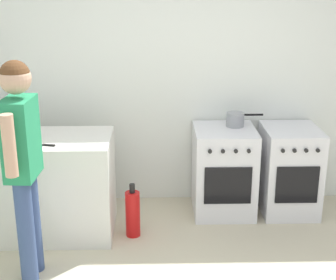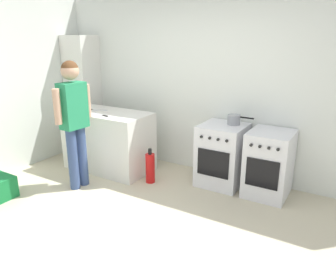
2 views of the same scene
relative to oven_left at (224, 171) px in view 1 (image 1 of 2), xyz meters
name	(u,v)px [view 1 (image 1 of 2)]	position (x,y,z in m)	size (l,w,h in m)	color
back_wall	(187,75)	(-0.35, 0.37, 0.87)	(6.00, 0.10, 2.60)	silver
counter_unit	(40,186)	(-1.70, -0.38, 0.02)	(1.30, 0.70, 0.90)	silver
oven_left	(224,171)	(0.00, 0.00, 0.00)	(0.58, 0.62, 0.85)	silver
oven_right	(289,170)	(0.64, 0.00, 0.00)	(0.53, 0.62, 0.85)	silver
pot	(235,119)	(0.11, 0.09, 0.49)	(0.35, 0.17, 0.13)	gray
knife_bread	(8,137)	(-1.94, -0.37, 0.48)	(0.33, 0.17, 0.01)	silver
knife_carving	(38,145)	(-1.64, -0.57, 0.48)	(0.33, 0.10, 0.01)	silver
person	(22,152)	(-1.63, -1.09, 0.60)	(0.23, 0.57, 1.70)	#384C7A
fire_extinguisher	(133,213)	(-0.87, -0.48, -0.21)	(0.13, 0.13, 0.50)	red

